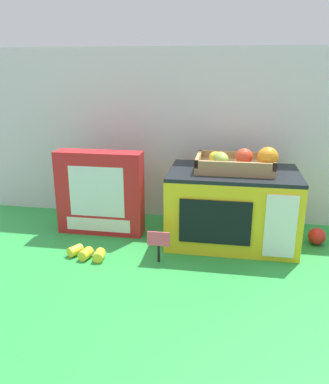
{
  "coord_description": "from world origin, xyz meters",
  "views": [
    {
      "loc": [
        0.16,
        -1.21,
        0.57
      ],
      "look_at": [
        -0.05,
        0.04,
        0.16
      ],
      "focal_mm": 36.41,
      "sensor_mm": 36.0,
      "label": 1
    }
  ],
  "objects_px": {
    "food_groups_crate": "(238,163)",
    "loose_toy_apple": "(317,236)",
    "toy_microwave": "(232,207)",
    "loose_toy_banana": "(87,253)",
    "cookie_set_box": "(100,193)",
    "price_sign": "(159,242)"
  },
  "relations": [
    {
      "from": "food_groups_crate",
      "to": "loose_toy_banana",
      "type": "distance_m",
      "value": 0.56
    },
    {
      "from": "food_groups_crate",
      "to": "toy_microwave",
      "type": "bearing_deg",
      "value": 179.63
    },
    {
      "from": "toy_microwave",
      "to": "cookie_set_box",
      "type": "xyz_separation_m",
      "value": [
        -0.46,
        -0.0,
        0.02
      ]
    },
    {
      "from": "loose_toy_apple",
      "to": "price_sign",
      "type": "bearing_deg",
      "value": -156.96
    },
    {
      "from": "toy_microwave",
      "to": "food_groups_crate",
      "type": "distance_m",
      "value": 0.15
    },
    {
      "from": "toy_microwave",
      "to": "loose_toy_banana",
      "type": "distance_m",
      "value": 0.5
    },
    {
      "from": "cookie_set_box",
      "to": "price_sign",
      "type": "bearing_deg",
      "value": -38.15
    },
    {
      "from": "food_groups_crate",
      "to": "loose_toy_banana",
      "type": "xyz_separation_m",
      "value": [
        -0.45,
        -0.21,
        -0.26
      ]
    },
    {
      "from": "food_groups_crate",
      "to": "cookie_set_box",
      "type": "distance_m",
      "value": 0.49
    },
    {
      "from": "loose_toy_banana",
      "to": "toy_microwave",
      "type": "bearing_deg",
      "value": 25.07
    },
    {
      "from": "toy_microwave",
      "to": "loose_toy_apple",
      "type": "relative_size",
      "value": 7.33
    },
    {
      "from": "price_sign",
      "to": "loose_toy_apple",
      "type": "bearing_deg",
      "value": 23.04
    },
    {
      "from": "cookie_set_box",
      "to": "loose_toy_apple",
      "type": "height_order",
      "value": "cookie_set_box"
    },
    {
      "from": "food_groups_crate",
      "to": "loose_toy_banana",
      "type": "bearing_deg",
      "value": -155.47
    },
    {
      "from": "price_sign",
      "to": "loose_toy_banana",
      "type": "bearing_deg",
      "value": -177.03
    },
    {
      "from": "price_sign",
      "to": "loose_toy_banana",
      "type": "height_order",
      "value": "price_sign"
    },
    {
      "from": "food_groups_crate",
      "to": "price_sign",
      "type": "height_order",
      "value": "food_groups_crate"
    },
    {
      "from": "cookie_set_box",
      "to": "loose_toy_apple",
      "type": "distance_m",
      "value": 0.76
    },
    {
      "from": "toy_microwave",
      "to": "food_groups_crate",
      "type": "height_order",
      "value": "food_groups_crate"
    },
    {
      "from": "cookie_set_box",
      "to": "price_sign",
      "type": "relative_size",
      "value": 3.04
    },
    {
      "from": "food_groups_crate",
      "to": "loose_toy_apple",
      "type": "height_order",
      "value": "food_groups_crate"
    },
    {
      "from": "toy_microwave",
      "to": "cookie_set_box",
      "type": "relative_size",
      "value": 1.39
    }
  ]
}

